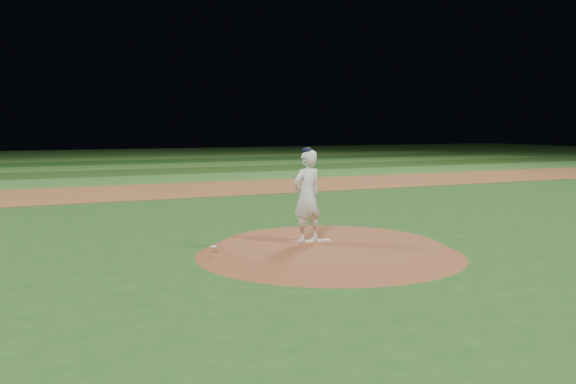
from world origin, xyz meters
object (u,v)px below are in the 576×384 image
(pitchers_mound, at_px, (330,248))
(pitcher_on_mound, at_px, (307,196))
(pitching_rubber, at_px, (317,240))
(rosin_bag, at_px, (213,247))

(pitchers_mound, xyz_separation_m, pitcher_on_mound, (-0.41, 0.23, 1.08))
(pitching_rubber, height_order, rosin_bag, rosin_bag)
(pitchers_mound, bearing_deg, pitcher_on_mound, 150.16)
(pitching_rubber, height_order, pitcher_on_mound, pitcher_on_mound)
(pitchers_mound, distance_m, pitching_rubber, 0.33)
(pitchers_mound, bearing_deg, rosin_bag, 170.36)
(pitching_rubber, xyz_separation_m, pitcher_on_mound, (-0.25, -0.02, 0.94))
(pitchers_mound, xyz_separation_m, rosin_bag, (-2.37, 0.40, 0.16))
(pitching_rubber, distance_m, rosin_bag, 2.21)
(rosin_bag, xyz_separation_m, pitcher_on_mound, (1.96, -0.17, 0.92))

